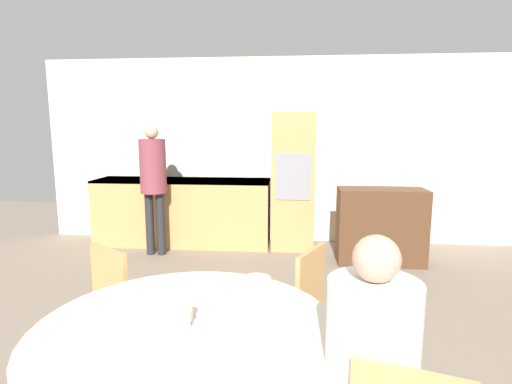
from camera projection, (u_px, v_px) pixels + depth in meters
wall_back at (276, 151)px, 5.69m from camera, size 6.71×0.05×2.60m
kitchen_counter at (183, 211)px, 5.60m from camera, size 2.43×0.60×0.92m
oven_unit at (293, 181)px, 5.40m from camera, size 0.56×0.59×1.83m
sideboard at (381, 226)px, 4.82m from camera, size 1.03×0.45×0.91m
dining_table at (187, 364)px, 1.84m from camera, size 1.39×1.39×0.74m
chair_far_left at (96, 310)px, 2.51m from camera, size 0.55×0.55×0.87m
chair_far_right at (296, 303)px, 2.61m from camera, size 0.54×0.54×0.87m
person_seated at (372, 374)px, 1.48m from camera, size 0.35×0.41×1.25m
person_standing at (153, 175)px, 5.04m from camera, size 0.33×0.33×1.67m
cup at (185, 313)px, 1.85m from camera, size 0.07×0.07×0.09m
bowl_near at (257, 281)px, 2.29m from camera, size 0.16×0.16×0.04m
salt_shaker at (187, 319)px, 1.78m from camera, size 0.03×0.03×0.09m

